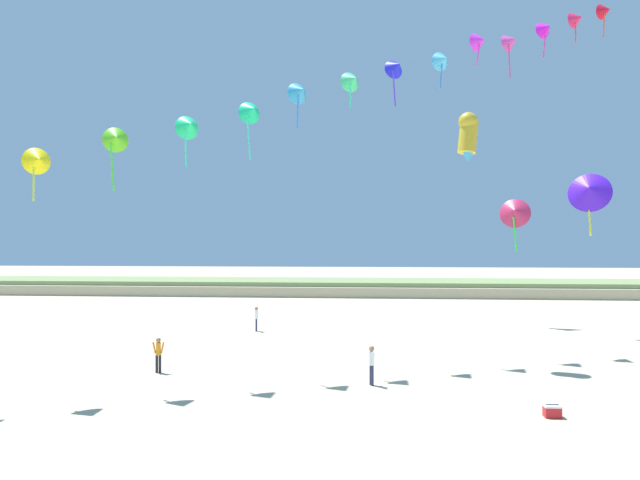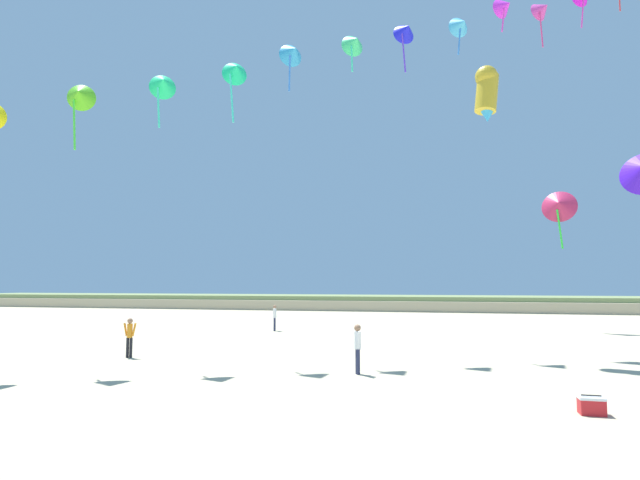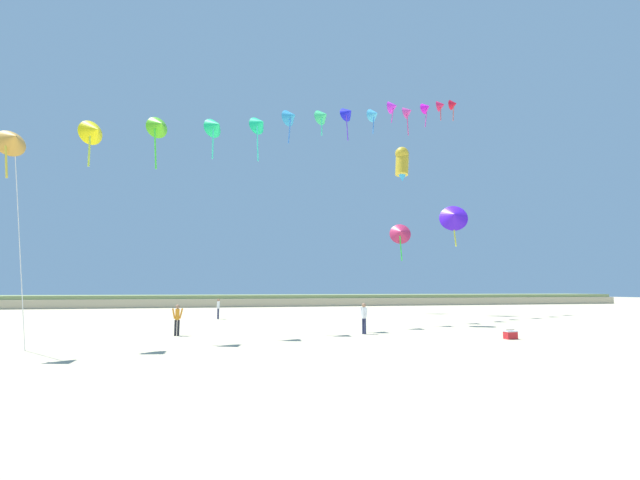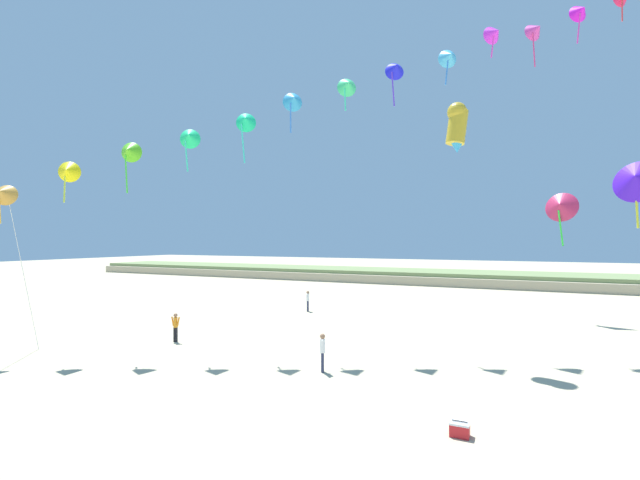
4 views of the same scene
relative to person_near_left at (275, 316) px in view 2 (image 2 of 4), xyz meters
name	(u,v)px [view 2 (image 2 of 4)]	position (x,y,z in m)	size (l,w,h in m)	color
ground_plane	(283,407)	(6.68, -19.18, -0.98)	(240.00, 240.00, 0.00)	#C1B28E
dune_ridge	(406,303)	(6.68, 29.10, -0.17)	(120.00, 11.29, 1.62)	tan
person_near_left	(275,316)	(0.00, 0.00, 0.00)	(0.23, 0.60, 1.69)	#282D4C
person_near_right	(130,335)	(-2.20, -12.65, -0.02)	(0.58, 0.23, 1.65)	black
person_mid_center	(358,345)	(7.79, -14.19, 0.00)	(0.30, 0.58, 1.70)	#282D4C
kite_banner_string	(382,36)	(8.09, -7.84, 14.31)	(33.82, 22.67, 23.05)	gold
large_kite_low_lead	(487,92)	(12.84, -8.65, 10.74)	(1.50, 1.49, 2.59)	gold
large_kite_high_solo	(559,205)	(18.54, 4.42, 7.41)	(2.52, 1.89, 4.16)	#C82B56
beach_cooler	(592,406)	(14.08, -18.14, -0.77)	(0.58, 0.41, 0.46)	red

